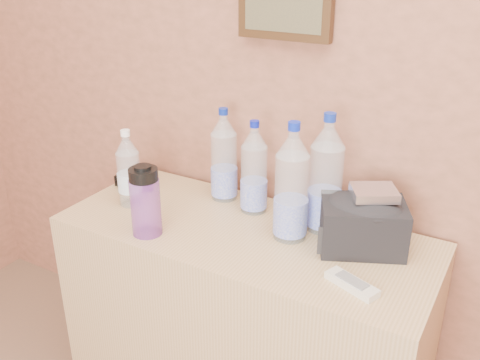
% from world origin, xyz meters
% --- Properties ---
extents(dresser, '(1.17, 0.49, 0.73)m').
position_xyz_m(dresser, '(-0.47, 1.74, 0.37)').
color(dresser, tan).
rests_on(dresser, ground).
extents(pet_large_a, '(0.09, 0.09, 0.32)m').
position_xyz_m(pet_large_a, '(-0.65, 1.90, 0.87)').
color(pet_large_a, white).
rests_on(pet_large_a, dresser).
extents(pet_large_b, '(0.08, 0.08, 0.31)m').
position_xyz_m(pet_large_b, '(-0.51, 1.87, 0.87)').
color(pet_large_b, silver).
rests_on(pet_large_b, dresser).
extents(pet_large_c, '(0.10, 0.10, 0.37)m').
position_xyz_m(pet_large_c, '(-0.27, 1.87, 0.90)').
color(pet_large_c, white).
rests_on(pet_large_c, dresser).
extents(pet_large_d, '(0.10, 0.10, 0.36)m').
position_xyz_m(pet_large_d, '(-0.33, 1.77, 0.89)').
color(pet_large_d, silver).
rests_on(pet_large_d, dresser).
extents(pet_small, '(0.08, 0.08, 0.26)m').
position_xyz_m(pet_small, '(-0.89, 1.71, 0.85)').
color(pet_small, silver).
rests_on(pet_small, dresser).
extents(nalgene_bottle, '(0.09, 0.09, 0.22)m').
position_xyz_m(nalgene_bottle, '(-0.72, 1.57, 0.84)').
color(nalgene_bottle, purple).
rests_on(nalgene_bottle, dresser).
extents(sunglasses, '(0.16, 0.08, 0.04)m').
position_xyz_m(sunglasses, '(-0.97, 1.81, 0.75)').
color(sunglasses, black).
rests_on(sunglasses, dresser).
extents(ac_remote, '(0.15, 0.10, 0.02)m').
position_xyz_m(ac_remote, '(-0.08, 1.61, 0.74)').
color(ac_remote, beige).
rests_on(ac_remote, dresser).
extents(toiletry_bag, '(0.28, 0.25, 0.16)m').
position_xyz_m(toiletry_bag, '(-0.13, 1.82, 0.81)').
color(toiletry_bag, black).
rests_on(toiletry_bag, dresser).
extents(foil_packet, '(0.16, 0.15, 0.03)m').
position_xyz_m(foil_packet, '(-0.11, 1.84, 0.90)').
color(foil_packet, silver).
rests_on(foil_packet, toiletry_bag).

